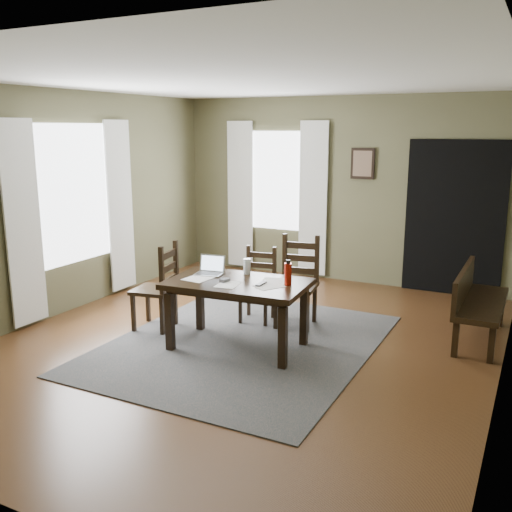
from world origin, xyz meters
The scene contains 25 objects.
ground centered at (0.00, 0.00, -0.01)m, with size 5.00×6.00×0.01m.
room_shell centered at (0.00, 0.00, 1.80)m, with size 5.02×6.02×2.71m.
rug centered at (0.00, 0.00, 0.01)m, with size 2.60×3.20×0.01m.
dining_table centered at (0.00, -0.11, 0.63)m, with size 1.48×0.96×0.71m.
chair_end centered at (-1.07, -0.02, 0.49)m, with size 0.50×0.50×0.99m.
chair_back_left centered at (-0.21, 0.77, 0.43)m, with size 0.43×0.43×0.86m.
chair_back_right centered at (0.26, 0.83, 0.51)m, with size 0.51×0.51×1.03m.
bench centered at (2.15, 1.25, 0.47)m, with size 0.44×1.38×0.78m.
laptop centered at (-0.41, 0.03, 0.77)m, with size 0.32×0.27×0.20m.
computer_mouse centered at (-0.10, -0.20, 0.74)m, with size 0.06×0.10×0.03m, color #3F3F42.
tv_remote centered at (0.27, -0.12, 0.73)m, with size 0.05×0.17×0.02m, color black.
drinking_glass centered at (-0.05, 0.20, 0.80)m, with size 0.08×0.08×0.17m, color silver.
water_bottle centered at (0.51, -0.01, 0.84)m, with size 0.10×0.10×0.26m.
paper_a centered at (-0.41, -0.18, 0.72)m, with size 0.25×0.32×0.00m, color white.
paper_b centered at (0.37, -0.14, 0.72)m, with size 0.21×0.27×0.00m, color white.
paper_d centered at (0.34, 0.03, 0.72)m, with size 0.24×0.31×0.00m, color white.
paper_e centered at (-0.02, -0.27, 0.72)m, with size 0.21×0.27×0.00m, color white.
window_left centered at (-2.47, 0.20, 1.45)m, with size 0.01×1.30×1.70m.
window_back centered at (-1.00, 2.97, 1.45)m, with size 1.00×0.01×1.50m.
curtain_left_near centered at (-2.44, -0.62, 1.20)m, with size 0.03×0.48×2.30m.
curtain_left_far centered at (-2.44, 1.02, 1.20)m, with size 0.03×0.48×2.30m.
curtain_back_left centered at (-1.62, 2.94, 1.20)m, with size 0.44×0.03×2.30m.
curtain_back_right centered at (-0.38, 2.94, 1.20)m, with size 0.44×0.03×2.30m.
framed_picture centered at (0.35, 2.97, 1.75)m, with size 0.34×0.03×0.44m.
doorway_back centered at (1.65, 2.97, 1.05)m, with size 1.30×0.03×2.10m.
Camera 1 is at (2.70, -5.03, 2.24)m, focal length 40.00 mm.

